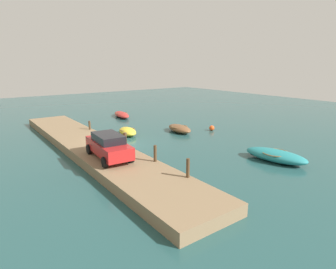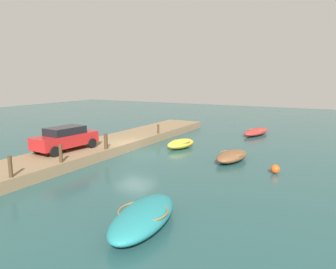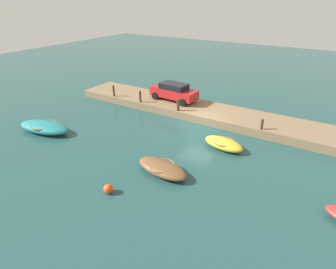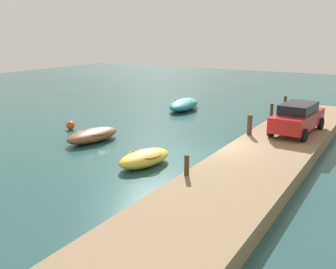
{
  "view_description": "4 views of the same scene",
  "coord_description": "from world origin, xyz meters",
  "px_view_note": "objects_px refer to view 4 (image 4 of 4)",
  "views": [
    {
      "loc": [
        19.76,
        -9.67,
        6.41
      ],
      "look_at": [
        0.92,
        4.11,
        0.53
      ],
      "focal_mm": 30.2,
      "sensor_mm": 36.0,
      "label": 1
    },
    {
      "loc": [
        18.34,
        12.78,
        5.27
      ],
      "look_at": [
        -1.39,
        1.92,
        1.25
      ],
      "focal_mm": 33.97,
      "sensor_mm": 36.0,
      "label": 2
    },
    {
      "loc": [
        -8.31,
        18.14,
        9.24
      ],
      "look_at": [
        0.57,
        3.75,
        0.78
      ],
      "focal_mm": 30.15,
      "sensor_mm": 36.0,
      "label": 3
    },
    {
      "loc": [
        -16.53,
        -7.02,
        5.71
      ],
      "look_at": [
        0.29,
        2.87,
        0.63
      ],
      "focal_mm": 42.33,
      "sensor_mm": 36.0,
      "label": 4
    }
  ],
  "objects_px": {
    "rowboat_brown": "(93,135)",
    "mooring_post_mid_west": "(250,125)",
    "mooring_post_east": "(285,104)",
    "marker_buoy": "(71,125)",
    "motorboat_teal": "(184,104)",
    "parked_car": "(298,117)",
    "mooring_post_mid_east": "(272,112)",
    "dinghy_yellow": "(144,158)",
    "mooring_post_west": "(187,165)"
  },
  "relations": [
    {
      "from": "motorboat_teal",
      "to": "marker_buoy",
      "type": "relative_size",
      "value": 8.7
    },
    {
      "from": "mooring_post_mid_east",
      "to": "mooring_post_east",
      "type": "height_order",
      "value": "mooring_post_east"
    },
    {
      "from": "mooring_post_east",
      "to": "mooring_post_west",
      "type": "bearing_deg",
      "value": 180.0
    },
    {
      "from": "mooring_post_mid_west",
      "to": "parked_car",
      "type": "distance_m",
      "value": 2.56
    },
    {
      "from": "mooring_post_east",
      "to": "dinghy_yellow",
      "type": "bearing_deg",
      "value": 166.31
    },
    {
      "from": "mooring_post_east",
      "to": "parked_car",
      "type": "distance_m",
      "value": 5.69
    },
    {
      "from": "motorboat_teal",
      "to": "marker_buoy",
      "type": "distance_m",
      "value": 9.44
    },
    {
      "from": "dinghy_yellow",
      "to": "mooring_post_west",
      "type": "relative_size",
      "value": 3.87
    },
    {
      "from": "mooring_post_mid_west",
      "to": "mooring_post_east",
      "type": "height_order",
      "value": "mooring_post_east"
    },
    {
      "from": "parked_car",
      "to": "marker_buoy",
      "type": "relative_size",
      "value": 8.59
    },
    {
      "from": "mooring_post_mid_west",
      "to": "mooring_post_mid_east",
      "type": "relative_size",
      "value": 1.01
    },
    {
      "from": "dinghy_yellow",
      "to": "mooring_post_mid_east",
      "type": "bearing_deg",
      "value": -7.56
    },
    {
      "from": "rowboat_brown",
      "to": "mooring_post_east",
      "type": "distance_m",
      "value": 12.71
    },
    {
      "from": "motorboat_teal",
      "to": "mooring_post_east",
      "type": "relative_size",
      "value": 4.31
    },
    {
      "from": "rowboat_brown",
      "to": "mooring_post_mid_west",
      "type": "bearing_deg",
      "value": -59.09
    },
    {
      "from": "mooring_post_west",
      "to": "marker_buoy",
      "type": "bearing_deg",
      "value": 64.91
    },
    {
      "from": "mooring_post_mid_west",
      "to": "mooring_post_mid_east",
      "type": "xyz_separation_m",
      "value": [
        3.85,
        0.0,
        -0.0
      ]
    },
    {
      "from": "motorboat_teal",
      "to": "parked_car",
      "type": "height_order",
      "value": "parked_car"
    },
    {
      "from": "mooring_post_east",
      "to": "marker_buoy",
      "type": "xyz_separation_m",
      "value": [
        -8.81,
        10.49,
        -0.89
      ]
    },
    {
      "from": "mooring_post_east",
      "to": "motorboat_teal",
      "type": "bearing_deg",
      "value": 88.67
    },
    {
      "from": "mooring_post_west",
      "to": "parked_car",
      "type": "relative_size",
      "value": 0.18
    },
    {
      "from": "mooring_post_mid_east",
      "to": "motorboat_teal",
      "type": "bearing_deg",
      "value": 66.82
    },
    {
      "from": "mooring_post_west",
      "to": "marker_buoy",
      "type": "distance_m",
      "value": 11.61
    },
    {
      "from": "dinghy_yellow",
      "to": "mooring_post_mid_east",
      "type": "relative_size",
      "value": 2.93
    },
    {
      "from": "rowboat_brown",
      "to": "marker_buoy",
      "type": "xyz_separation_m",
      "value": [
        1.39,
        2.95,
        -0.09
      ]
    },
    {
      "from": "parked_car",
      "to": "marker_buoy",
      "type": "xyz_separation_m",
      "value": [
        -3.48,
        12.47,
        -1.2
      ]
    },
    {
      "from": "mooring_post_west",
      "to": "dinghy_yellow",
      "type": "bearing_deg",
      "value": 61.03
    },
    {
      "from": "mooring_post_east",
      "to": "marker_buoy",
      "type": "distance_m",
      "value": 13.73
    },
    {
      "from": "dinghy_yellow",
      "to": "mooring_post_mid_west",
      "type": "height_order",
      "value": "mooring_post_mid_west"
    },
    {
      "from": "dinghy_yellow",
      "to": "parked_car",
      "type": "xyz_separation_m",
      "value": [
        6.76,
        -4.93,
        1.1
      ]
    },
    {
      "from": "motorboat_teal",
      "to": "mooring_post_west",
      "type": "xyz_separation_m",
      "value": [
        -13.89,
        -7.58,
        0.62
      ]
    },
    {
      "from": "dinghy_yellow",
      "to": "motorboat_teal",
      "type": "relative_size",
      "value": 0.67
    },
    {
      "from": "dinghy_yellow",
      "to": "mooring_post_east",
      "type": "distance_m",
      "value": 12.47
    },
    {
      "from": "dinghy_yellow",
      "to": "marker_buoy",
      "type": "xyz_separation_m",
      "value": [
        3.28,
        7.54,
        -0.1
      ]
    },
    {
      "from": "rowboat_brown",
      "to": "mooring_post_west",
      "type": "relative_size",
      "value": 4.49
    },
    {
      "from": "mooring_post_mid_west",
      "to": "mooring_post_mid_east",
      "type": "bearing_deg",
      "value": 0.0
    },
    {
      "from": "mooring_post_mid_east",
      "to": "mooring_post_east",
      "type": "distance_m",
      "value": 3.07
    },
    {
      "from": "parked_car",
      "to": "marker_buoy",
      "type": "distance_m",
      "value": 13.01
    },
    {
      "from": "mooring_post_west",
      "to": "marker_buoy",
      "type": "height_order",
      "value": "mooring_post_west"
    },
    {
      "from": "dinghy_yellow",
      "to": "mooring_post_west",
      "type": "distance_m",
      "value": 3.43
    },
    {
      "from": "dinghy_yellow",
      "to": "mooring_post_east",
      "type": "bearing_deg",
      "value": -3.17
    },
    {
      "from": "motorboat_teal",
      "to": "marker_buoy",
      "type": "bearing_deg",
      "value": 152.76
    },
    {
      "from": "mooring_post_mid_east",
      "to": "rowboat_brown",
      "type": "bearing_deg",
      "value": 133.38
    },
    {
      "from": "mooring_post_mid_west",
      "to": "parked_car",
      "type": "height_order",
      "value": "parked_car"
    },
    {
      "from": "mooring_post_mid_west",
      "to": "mooring_post_mid_east",
      "type": "distance_m",
      "value": 3.85
    },
    {
      "from": "parked_car",
      "to": "mooring_post_mid_west",
      "type": "bearing_deg",
      "value": 132.98
    },
    {
      "from": "mooring_post_mid_west",
      "to": "rowboat_brown",
      "type": "bearing_deg",
      "value": 113.49
    },
    {
      "from": "motorboat_teal",
      "to": "mooring_post_west",
      "type": "height_order",
      "value": "mooring_post_west"
    },
    {
      "from": "mooring_post_mid_east",
      "to": "mooring_post_east",
      "type": "relative_size",
      "value": 0.99
    },
    {
      "from": "rowboat_brown",
      "to": "dinghy_yellow",
      "type": "bearing_deg",
      "value": -104.92
    }
  ]
}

